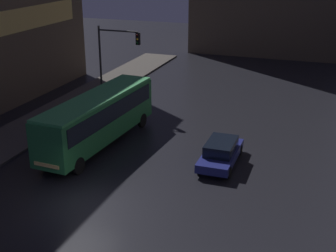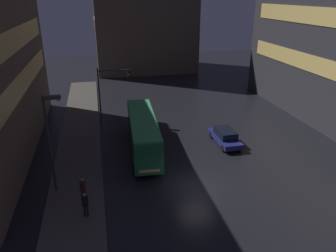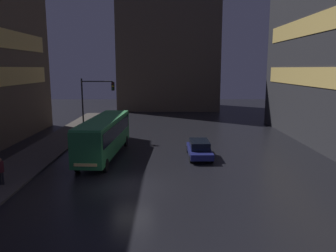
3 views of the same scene
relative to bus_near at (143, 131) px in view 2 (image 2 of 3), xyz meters
The scene contains 8 objects.
ground_plane 7.97m from the bus_near, 66.47° to the right, with size 120.00×120.00×0.00m, color black.
sidewalk_left 6.91m from the bus_near, 153.59° to the left, with size 4.00×48.00×0.15m.
bus_near is the anchor object (origin of this frame).
car_taxi 8.16m from the bus_near, ahead, with size 1.93×4.68×1.45m.
pedestrian_near 10.40m from the bus_near, 119.64° to the right, with size 0.56×0.56×1.75m.
pedestrian_mid 8.93m from the bus_near, 126.68° to the right, with size 0.47×0.47×1.75m.
traffic_light_main 8.11m from the bus_near, 108.35° to the left, with size 3.50×0.35×6.44m.
street_lamp_sidewalk 9.36m from the bus_near, 143.17° to the right, with size 1.25×0.36×7.29m.
Camera 2 is at (-6.77, -20.40, 13.75)m, focal length 35.00 mm.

